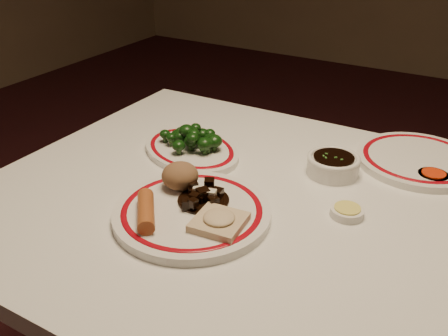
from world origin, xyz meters
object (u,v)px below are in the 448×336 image
soy_bowl (333,165)px  broccoli_pile (192,138)px  fried_wonton (219,221)px  dining_table (274,245)px  rice_mound (180,176)px  stirfry_heap (203,196)px  main_plate (192,213)px  broccoli_plate (191,150)px  spring_roll (146,211)px

soy_bowl → broccoli_pile: bearing=-168.3°
fried_wonton → broccoli_pile: bearing=131.6°
fried_wonton → dining_table: bearing=68.7°
rice_mound → stirfry_heap: 0.07m
main_plate → stirfry_heap: size_ratio=3.76×
fried_wonton → broccoli_plate: 0.33m
dining_table → main_plate: (-0.12, -0.11, 0.10)m
spring_roll → broccoli_plate: bearing=69.5°
dining_table → soy_bowl: 0.22m
soy_bowl → broccoli_plate: bearing=-167.5°
broccoli_plate → broccoli_pile: (-0.00, 0.00, 0.03)m
broccoli_pile → rice_mound: bearing=-63.5°
dining_table → broccoli_pile: 0.33m
fried_wonton → broccoli_pile: broccoli_pile is taller
dining_table → spring_roll: bearing=-134.9°
main_plate → dining_table: bearing=42.5°
rice_mound → broccoli_plate: size_ratio=0.23×
main_plate → rice_mound: size_ratio=5.33×
main_plate → stirfry_heap: bearing=84.6°
spring_roll → fried_wonton: size_ratio=1.19×
dining_table → soy_bowl: (0.05, 0.18, 0.11)m
broccoli_plate → main_plate: bearing=-56.2°
fried_wonton → main_plate: bearing=164.5°
fried_wonton → broccoli_plate: size_ratio=0.30×
main_plate → soy_bowl: soy_bowl is taller
dining_table → main_plate: 0.20m
fried_wonton → stirfry_heap: (-0.07, 0.06, 0.00)m
rice_mound → stirfry_heap: (0.07, -0.02, -0.02)m
rice_mound → spring_roll: rice_mound is taller
dining_table → broccoli_pile: bearing=156.8°
dining_table → stirfry_heap: size_ratio=11.37×
rice_mound → spring_roll: (0.01, -0.12, -0.01)m
rice_mound → broccoli_pile: (-0.09, 0.17, -0.01)m
soy_bowl → dining_table: bearing=-104.9°
broccoli_plate → fried_wonton: bearing=-47.9°
main_plate → soy_bowl: bearing=60.0°
spring_roll → dining_table: bearing=6.5°
rice_mound → dining_table: bearing=16.7°
main_plate → broccoli_pile: broccoli_pile is taller
main_plate → broccoli_plate: main_plate is taller
broccoli_pile → main_plate: bearing=-56.7°
spring_roll → rice_mound: bearing=55.6°
broccoli_pile → stirfry_heap: bearing=-51.6°
fried_wonton → broccoli_plate: fried_wonton is taller
rice_mound → spring_roll: 0.12m
broccoli_plate → dining_table: bearing=-22.4°
broccoli_pile → fried_wonton: bearing=-48.4°
broccoli_plate → broccoli_pile: broccoli_pile is taller
spring_roll → broccoli_plate: size_ratio=0.35×
rice_mound → broccoli_plate: 0.19m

